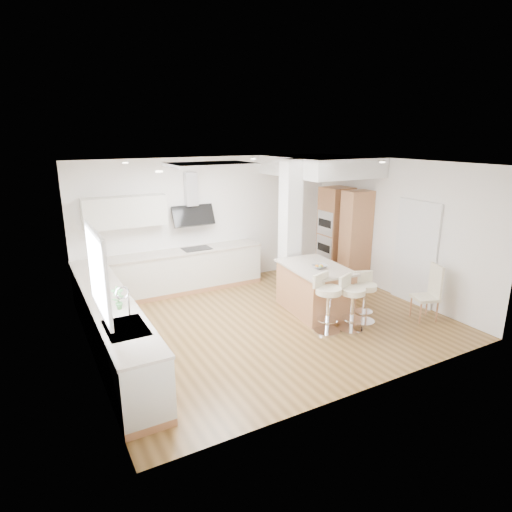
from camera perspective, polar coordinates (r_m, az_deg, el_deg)
ground at (r=7.86m, az=1.69°, el=-8.60°), size 6.00×6.00×0.00m
ceiling at (r=7.86m, az=1.69°, el=-8.60°), size 6.00×5.00×0.02m
wall_back at (r=9.57m, az=-5.88°, el=4.64°), size 6.00×0.04×2.80m
wall_left at (r=6.45m, az=-21.83°, el=-2.02°), size 0.04×5.00×2.80m
wall_right at (r=9.24m, az=18.04°, el=3.53°), size 0.04×5.00×2.80m
skylight at (r=7.34m, az=-6.02°, el=12.02°), size 4.10×2.10×0.06m
window_left at (r=5.52m, az=-20.43°, el=-1.61°), size 0.06×1.28×1.07m
doorway_right at (r=8.93m, az=20.48°, el=0.24°), size 0.05×1.00×2.10m
counter_left at (r=7.03m, az=-18.86°, el=-8.48°), size 0.63×4.50×1.35m
counter_back at (r=9.17m, az=-10.34°, el=-0.57°), size 3.62×0.63×2.50m
pillar at (r=8.71m, az=4.55°, el=3.55°), size 0.35×0.35×2.80m
soffit at (r=9.51m, az=8.61°, el=11.78°), size 1.78×2.20×0.40m
oven_column at (r=9.96m, az=11.48°, el=2.80°), size 0.63×1.21×2.10m
peninsula at (r=8.17m, az=7.76°, el=-4.31°), size 1.10×1.56×0.97m
bar_stool_a at (r=7.33m, az=9.46°, el=-5.82°), size 0.58×0.58×1.02m
bar_stool_b at (r=7.49m, az=12.60°, el=-5.76°), size 0.57×0.57×0.97m
bar_stool_c at (r=7.86m, az=14.26°, el=-5.02°), size 0.53×0.53×0.92m
dining_chair at (r=8.32m, az=22.23°, el=-4.29°), size 0.51×0.51×1.04m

